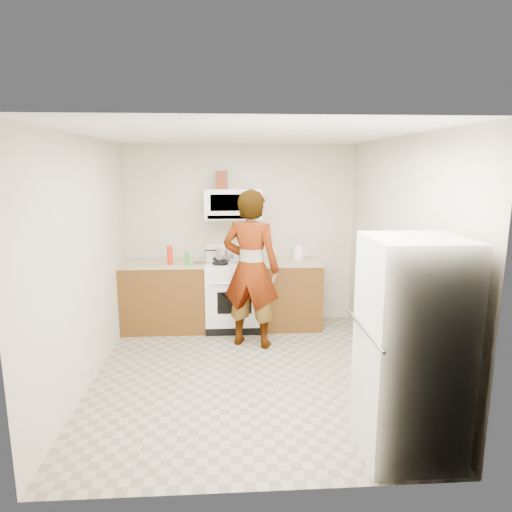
{
  "coord_description": "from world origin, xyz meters",
  "views": [
    {
      "loc": [
        -0.18,
        -4.56,
        2.2
      ],
      "look_at": [
        0.14,
        0.55,
        1.19
      ],
      "focal_mm": 32.0,
      "sensor_mm": 36.0,
      "label": 1
    }
  ],
  "objects": [
    {
      "name": "bottle_green_cap",
      "position": [
        -0.7,
        1.26,
        1.02
      ],
      "size": [
        0.06,
        0.06,
        0.17
      ],
      "primitive_type": "cylinder",
      "rotation": [
        0.0,
        0.0,
        0.21
      ],
      "color": "green",
      "rests_on": "counter_left"
    },
    {
      "name": "broom",
      "position": [
        1.57,
        1.03,
        0.69
      ],
      "size": [
        0.28,
        0.17,
        1.36
      ],
      "primitive_type": "cylinder",
      "rotation": [
        0.14,
        -0.14,
        -0.29
      ],
      "color": "white",
      "rests_on": "floor"
    },
    {
      "name": "pot_lid",
      "position": [
        -0.52,
        1.41,
        0.94
      ],
      "size": [
        0.3,
        0.3,
        0.01
      ],
      "primitive_type": "cylinder",
      "rotation": [
        0.0,
        0.0,
        -0.34
      ],
      "color": "silver",
      "rests_on": "counter_left"
    },
    {
      "name": "floor",
      "position": [
        0.0,
        0.0,
        0.0
      ],
      "size": [
        3.6,
        3.6,
        0.0
      ],
      "primitive_type": "plane",
      "color": "gray",
      "rests_on": "ground"
    },
    {
      "name": "counter_left",
      "position": [
        -1.04,
        1.49,
        0.92
      ],
      "size": [
        1.14,
        0.64,
        0.03
      ],
      "primitive_type": "cube",
      "color": "tan",
      "rests_on": "cabinet_left"
    },
    {
      "name": "fridge",
      "position": [
        1.19,
        -1.41,
        0.85
      ],
      "size": [
        0.71,
        0.71,
        1.7
      ],
      "primitive_type": "cube",
      "rotation": [
        0.0,
        0.0,
        -0.01
      ],
      "color": "#B9B9B5",
      "rests_on": "floor"
    },
    {
      "name": "person",
      "position": [
        0.1,
        0.84,
        0.97
      ],
      "size": [
        0.83,
        0.68,
        1.94
      ],
      "primitive_type": "imported",
      "rotation": [
        0.0,
        0.0,
        2.78
      ],
      "color": "tan",
      "rests_on": "floor"
    },
    {
      "name": "counter_right",
      "position": [
        0.68,
        1.49,
        0.92
      ],
      "size": [
        0.82,
        0.64,
        0.03
      ],
      "primitive_type": "cube",
      "color": "tan",
      "rests_on": "cabinet_right"
    },
    {
      "name": "right_wall",
      "position": [
        1.59,
        0.0,
        1.25
      ],
      "size": [
        0.02,
        3.6,
        2.5
      ],
      "primitive_type": "cube",
      "color": "beige",
      "rests_on": "floor"
    },
    {
      "name": "gas_range",
      "position": [
        -0.1,
        1.48,
        0.49
      ],
      "size": [
        0.76,
        0.65,
        1.13
      ],
      "color": "white",
      "rests_on": "floor"
    },
    {
      "name": "back_wall",
      "position": [
        0.0,
        1.79,
        1.25
      ],
      "size": [
        3.2,
        0.02,
        2.5
      ],
      "primitive_type": "cube",
      "color": "beige",
      "rests_on": "floor"
    },
    {
      "name": "cabinet_left",
      "position": [
        -1.04,
        1.49,
        0.45
      ],
      "size": [
        1.12,
        0.62,
        0.9
      ],
      "primitive_type": "cube",
      "color": "#593415",
      "rests_on": "floor"
    },
    {
      "name": "bottle_hot_sauce",
      "position": [
        -0.72,
        1.41,
        1.01
      ],
      "size": [
        0.06,
        0.06,
        0.15
      ],
      "primitive_type": "cylinder",
      "rotation": [
        0.0,
        0.0,
        -0.17
      ],
      "color": "orange",
      "rests_on": "counter_left"
    },
    {
      "name": "saucepan",
      "position": [
        -0.22,
        1.6,
        1.02
      ],
      "size": [
        0.27,
        0.27,
        0.14
      ],
      "primitive_type": "cylinder",
      "rotation": [
        0.0,
        0.0,
        0.09
      ],
      "color": "silver",
      "rests_on": "gas_range"
    },
    {
      "name": "kettle",
      "position": [
        0.8,
        1.59,
        1.02
      ],
      "size": [
        0.18,
        0.18,
        0.17
      ],
      "primitive_type": "cylinder",
      "rotation": [
        0.0,
        0.0,
        0.31
      ],
      "color": "white",
      "rests_on": "counter_right"
    },
    {
      "name": "microwave",
      "position": [
        -0.1,
        1.61,
        1.7
      ],
      "size": [
        0.76,
        0.38,
        0.4
      ],
      "primitive_type": "cube",
      "color": "white",
      "rests_on": "back_wall"
    },
    {
      "name": "tray",
      "position": [
        -0.01,
        1.39,
        0.96
      ],
      "size": [
        0.29,
        0.24,
        0.05
      ],
      "primitive_type": "cube",
      "rotation": [
        0.0,
        0.0,
        -0.38
      ],
      "color": "silver",
      "rests_on": "gas_range"
    },
    {
      "name": "bottle_spray",
      "position": [
        -0.93,
        1.33,
        1.06
      ],
      "size": [
        0.08,
        0.08,
        0.25
      ],
      "primitive_type": "cylinder",
      "rotation": [
        0.0,
        0.0,
        -0.09
      ],
      "color": "red",
      "rests_on": "counter_left"
    },
    {
      "name": "jug",
      "position": [
        -0.25,
        1.6,
        2.02
      ],
      "size": [
        0.15,
        0.15,
        0.24
      ],
      "primitive_type": "cube",
      "rotation": [
        0.0,
        0.0,
        -0.11
      ],
      "color": "maroon",
      "rests_on": "microwave"
    },
    {
      "name": "cabinet_right",
      "position": [
        0.68,
        1.49,
        0.45
      ],
      "size": [
        0.8,
        0.62,
        0.9
      ],
      "primitive_type": "cube",
      "color": "#593415",
      "rests_on": "floor"
    }
  ]
}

